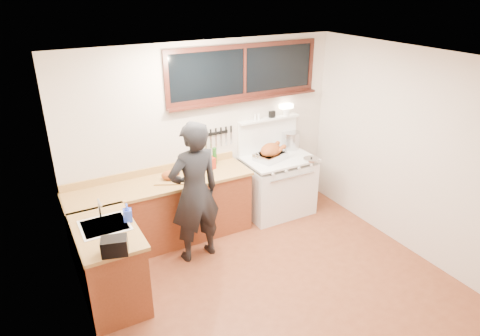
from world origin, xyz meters
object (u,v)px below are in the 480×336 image
cutting_board (170,177)px  vintage_stove (277,184)px  roast_turkey (271,153)px  man (195,193)px

cutting_board → vintage_stove: bearing=-0.6°
roast_turkey → man: bearing=-161.0°
cutting_board → roast_turkey: bearing=-0.8°
man → cutting_board: man is taller
man → vintage_stove: bearing=17.5°
vintage_stove → cutting_board: size_ratio=3.34×
man → cutting_board: 0.52m
vintage_stove → roast_turkey: (-0.14, -0.00, 0.53)m
vintage_stove → roast_turkey: bearing=-178.3°
man → roast_turkey: bearing=19.0°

